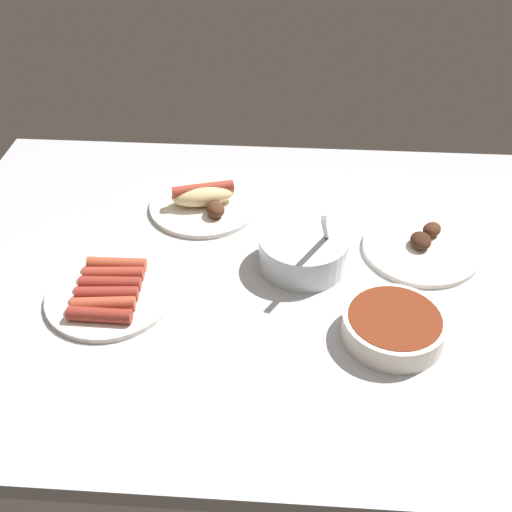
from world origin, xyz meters
TOP-DOWN VIEW (x-y plane):
  - ground_plane at (0.00, 0.00)cm, footprint 120.00×90.00cm
  - bowl_chili at (23.45, -15.33)cm, footprint 16.16×16.16cm
  - plate_sausages at (-23.40, -9.38)cm, footprint 21.62×21.62cm
  - bowl_coleslaw at (9.17, 1.84)cm, footprint 15.98×15.98cm
  - plate_grilled_meat at (31.12, 7.38)cm, footprint 21.46×21.46cm
  - plate_hotdog_assembled at (-10.92, 18.61)cm, footprint 22.04×22.04cm

SIDE VIEW (x-z plane):
  - ground_plane at x=0.00cm, z-range -3.00..0.00cm
  - plate_grilled_meat at x=31.12cm, z-range -1.02..2.51cm
  - plate_sausages at x=-23.40cm, z-range -0.47..2.87cm
  - plate_hotdog_assembled at x=-10.92cm, z-range -0.94..4.67cm
  - bowl_chili at x=23.45cm, z-range 0.22..4.52cm
  - bowl_coleslaw at x=9.17cm, z-range -4.37..11.07cm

